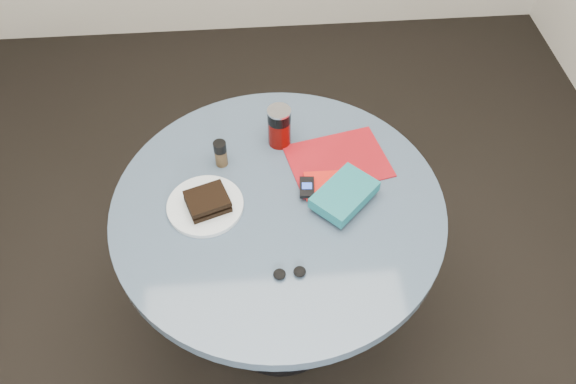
{
  "coord_description": "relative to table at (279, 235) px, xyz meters",
  "views": [
    {
      "loc": [
        -0.05,
        -1.03,
        2.07
      ],
      "look_at": [
        0.03,
        0.0,
        0.8
      ],
      "focal_mm": 35.0,
      "sensor_mm": 36.0,
      "label": 1
    }
  ],
  "objects": [
    {
      "name": "mp3_player",
      "position": [
        0.09,
        0.03,
        0.19
      ],
      "size": [
        0.05,
        0.08,
        0.01
      ],
      "color": "black",
      "rests_on": "red_book"
    },
    {
      "name": "red_book",
      "position": [
        0.17,
        0.05,
        0.18
      ],
      "size": [
        0.16,
        0.11,
        0.01
      ],
      "primitive_type": "cube",
      "rotation": [
        0.0,
        0.0,
        -0.02
      ],
      "color": "red",
      "rests_on": "magazine"
    },
    {
      "name": "headphones",
      "position": [
        0.01,
        -0.25,
        0.17
      ],
      "size": [
        0.09,
        0.04,
        0.02
      ],
      "color": "black",
      "rests_on": "table"
    },
    {
      "name": "novel",
      "position": [
        0.2,
        -0.01,
        0.2
      ],
      "size": [
        0.22,
        0.22,
        0.04
      ],
      "primitive_type": "cube",
      "rotation": [
        0.0,
        0.0,
        0.78
      ],
      "color": "#155D65",
      "rests_on": "red_book"
    },
    {
      "name": "sandwich",
      "position": [
        -0.21,
        -0.0,
        0.2
      ],
      "size": [
        0.14,
        0.13,
        0.04
      ],
      "color": "black",
      "rests_on": "plate"
    },
    {
      "name": "magazine",
      "position": [
        0.2,
        0.15,
        0.17
      ],
      "size": [
        0.35,
        0.29,
        0.01
      ],
      "primitive_type": "cube",
      "rotation": [
        0.0,
        0.0,
        0.22
      ],
      "color": "maroon",
      "rests_on": "table"
    },
    {
      "name": "plate",
      "position": [
        -0.22,
        0.0,
        0.17
      ],
      "size": [
        0.3,
        0.3,
        0.01
      ],
      "primitive_type": "cylinder",
      "rotation": [
        0.0,
        0.0,
        0.39
      ],
      "color": "silver",
      "rests_on": "table"
    },
    {
      "name": "pepper_grinder",
      "position": [
        -0.17,
        0.17,
        0.21
      ],
      "size": [
        0.05,
        0.05,
        0.09
      ],
      "color": "#45331D",
      "rests_on": "table"
    },
    {
      "name": "table",
      "position": [
        0.0,
        0.0,
        0.0
      ],
      "size": [
        1.0,
        1.0,
        0.75
      ],
      "color": "black",
      "rests_on": "ground"
    },
    {
      "name": "soda_can",
      "position": [
        0.02,
        0.25,
        0.23
      ],
      "size": [
        0.08,
        0.08,
        0.14
      ],
      "color": "#580804",
      "rests_on": "table"
    },
    {
      "name": "ground",
      "position": [
        0.0,
        0.0,
        -0.59
      ],
      "size": [
        4.0,
        4.0,
        0.0
      ],
      "primitive_type": "plane",
      "color": "black",
      "rests_on": "ground"
    }
  ]
}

